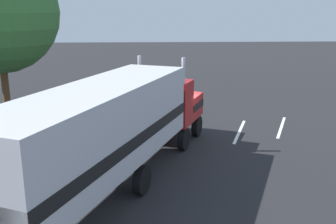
# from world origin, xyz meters

# --- Properties ---
(ground_plane) EXTENTS (120.00, 120.00, 0.00)m
(ground_plane) POSITION_xyz_m (0.00, 0.00, 0.00)
(ground_plane) COLOR #232326
(lane_stripe_near) EXTENTS (4.18, 1.67, 0.01)m
(lane_stripe_near) POSITION_xyz_m (0.86, -3.50, 0.01)
(lane_stripe_near) COLOR silver
(lane_stripe_near) RESTS_ON ground_plane
(lane_stripe_mid) EXTENTS (4.10, 1.90, 0.01)m
(lane_stripe_mid) POSITION_xyz_m (1.55, -6.10, 0.01)
(lane_stripe_mid) COLOR silver
(lane_stripe_mid) RESTS_ON ground_plane
(semi_truck) EXTENTS (13.99, 7.91, 4.50)m
(semi_truck) POSITION_xyz_m (-5.88, 2.80, 2.52)
(semi_truck) COLOR #B21919
(semi_truck) RESTS_ON ground_plane
(person_bystander) EXTENTS (0.45, 0.47, 1.63)m
(person_bystander) POSITION_xyz_m (-6.09, 6.38, 0.89)
(person_bystander) COLOR #2D3347
(person_bystander) RESTS_ON ground_plane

